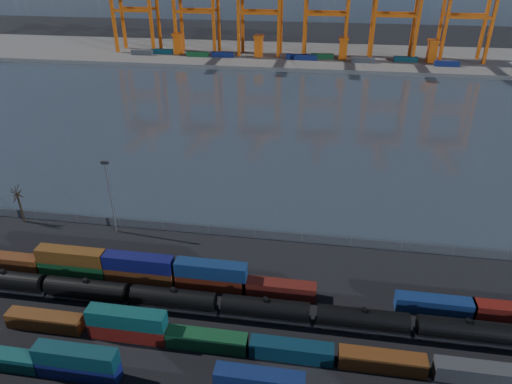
# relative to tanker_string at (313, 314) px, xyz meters

# --- Properties ---
(ground) EXTENTS (700.00, 700.00, 0.00)m
(ground) POSITION_rel_tanker_string_xyz_m (-13.26, -4.59, -2.29)
(ground) COLOR black
(ground) RESTS_ON ground
(harbor_water) EXTENTS (700.00, 700.00, 0.00)m
(harbor_water) POSITION_rel_tanker_string_xyz_m (-13.26, 100.41, -2.28)
(harbor_water) COLOR #2B353F
(harbor_water) RESTS_ON ground
(far_quay) EXTENTS (700.00, 70.00, 2.00)m
(far_quay) POSITION_rel_tanker_string_xyz_m (-13.26, 205.41, -1.29)
(far_quay) COLOR #514F4C
(far_quay) RESTS_ON ground
(container_row_south) EXTENTS (140.24, 2.45, 5.22)m
(container_row_south) POSITION_rel_tanker_string_xyz_m (-14.14, -15.13, -0.11)
(container_row_south) COLOR #404446
(container_row_south) RESTS_ON ground
(container_row_mid) EXTENTS (141.59, 2.53, 5.39)m
(container_row_mid) POSITION_rel_tanker_string_xyz_m (-11.09, -7.12, -0.45)
(container_row_mid) COLOR #36393A
(container_row_mid) RESTS_ON ground
(container_row_north) EXTENTS (141.73, 2.61, 5.55)m
(container_row_north) POSITION_rel_tanker_string_xyz_m (-24.04, 6.35, -0.26)
(container_row_north) COLOR navy
(container_row_north) RESTS_ON ground
(tanker_string) EXTENTS (123.35, 3.19, 4.56)m
(tanker_string) POSITION_rel_tanker_string_xyz_m (0.00, 0.00, 0.00)
(tanker_string) COLOR black
(tanker_string) RESTS_ON ground
(waterfront_fence) EXTENTS (160.12, 0.12, 2.20)m
(waterfront_fence) POSITION_rel_tanker_string_xyz_m (-13.26, 23.41, -1.29)
(waterfront_fence) COLOR #595B5E
(waterfront_fence) RESTS_ON ground
(bare_tree) EXTENTS (2.45, 2.40, 8.99)m
(bare_tree) POSITION_rel_tanker_string_xyz_m (-65.32, 22.04, 2.24)
(bare_tree) COLOR black
(bare_tree) RESTS_ON ground
(yard_light_mast) EXTENTS (1.60, 0.40, 16.60)m
(yard_light_mast) POSITION_rel_tanker_string_xyz_m (-43.26, 21.41, 7.01)
(yard_light_mast) COLOR slate
(yard_light_mast) RESTS_ON ground
(quay_containers) EXTENTS (172.58, 10.99, 2.60)m
(quay_containers) POSITION_rel_tanker_string_xyz_m (-24.25, 190.88, 1.01)
(quay_containers) COLOR navy
(quay_containers) RESTS_ON far_quay
(straddle_carriers) EXTENTS (140.00, 7.00, 11.10)m
(straddle_carriers) POSITION_rel_tanker_string_xyz_m (-15.76, 195.41, 5.53)
(straddle_carriers) COLOR #E65E10
(straddle_carriers) RESTS_ON far_quay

